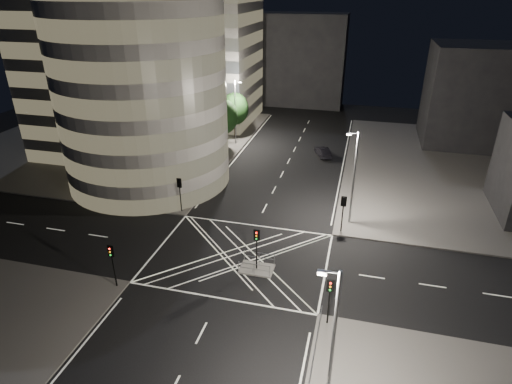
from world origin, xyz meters
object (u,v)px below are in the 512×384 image
(traffic_signal_fl, at_px, (180,189))
(traffic_signal_nl, at_px, (112,258))
(sedan, at_px, (323,152))
(traffic_signal_fr, at_px, (343,208))
(street_lamp_left_far, at_px, (236,110))
(street_lamp_right_far, at_px, (353,175))
(central_island, at_px, (257,269))
(traffic_signal_island, at_px, (257,242))
(street_lamp_right_near, at_px, (332,340))
(traffic_signal_nr, at_px, (330,293))
(street_lamp_left_near, at_px, (191,149))

(traffic_signal_fl, xyz_separation_m, traffic_signal_nl, (0.00, -13.60, 0.00))
(traffic_signal_fl, distance_m, sedan, 25.27)
(traffic_signal_fl, height_order, traffic_signal_fr, same)
(street_lamp_left_far, height_order, street_lamp_right_far, same)
(central_island, relative_size, traffic_signal_island, 0.75)
(central_island, bearing_deg, street_lamp_right_near, -59.25)
(central_island, bearing_deg, street_lamp_right_far, 54.70)
(traffic_signal_fr, xyz_separation_m, street_lamp_right_far, (0.64, 2.20, 2.63))
(traffic_signal_nr, height_order, street_lamp_right_near, street_lamp_right_near)
(traffic_signal_island, distance_m, sedan, 29.85)
(traffic_signal_nl, height_order, street_lamp_right_far, street_lamp_right_far)
(street_lamp_right_near, bearing_deg, central_island, 120.75)
(street_lamp_left_near, xyz_separation_m, sedan, (13.96, 16.16, -4.85))
(traffic_signal_nr, xyz_separation_m, street_lamp_right_near, (0.64, -7.20, 2.63))
(central_island, distance_m, traffic_signal_island, 2.84)
(traffic_signal_nl, xyz_separation_m, traffic_signal_fr, (17.60, 13.60, 0.00))
(traffic_signal_nr, height_order, street_lamp_left_near, street_lamp_left_near)
(traffic_signal_island, bearing_deg, central_island, 0.00)
(traffic_signal_nl, height_order, traffic_signal_island, same)
(traffic_signal_island, xyz_separation_m, street_lamp_left_near, (-11.44, 13.50, 2.63))
(traffic_signal_island, height_order, street_lamp_left_far, street_lamp_left_far)
(traffic_signal_fl, distance_m, traffic_signal_nr, 22.24)
(street_lamp_left_near, bearing_deg, street_lamp_right_far, -9.03)
(traffic_signal_nl, height_order, traffic_signal_nr, same)
(traffic_signal_fl, relative_size, street_lamp_right_near, 0.40)
(street_lamp_left_far, height_order, sedan, street_lamp_left_far)
(traffic_signal_fl, distance_m, street_lamp_left_near, 5.86)
(street_lamp_left_near, bearing_deg, central_island, -49.73)
(street_lamp_left_far, relative_size, street_lamp_right_near, 1.00)
(traffic_signal_fr, distance_m, street_lamp_left_far, 29.63)
(traffic_signal_fr, distance_m, traffic_signal_island, 10.73)
(traffic_signal_fr, height_order, street_lamp_left_near, street_lamp_left_near)
(street_lamp_right_near, bearing_deg, traffic_signal_island, 120.75)
(traffic_signal_nl, relative_size, street_lamp_left_near, 0.40)
(central_island, xyz_separation_m, traffic_signal_nl, (-10.80, -5.30, 2.84))
(street_lamp_left_near, relative_size, street_lamp_right_far, 1.00)
(central_island, xyz_separation_m, street_lamp_left_near, (-11.44, 13.50, 5.47))
(traffic_signal_nr, distance_m, street_lamp_right_near, 7.69)
(traffic_signal_nl, distance_m, traffic_signal_nr, 17.60)
(traffic_signal_nl, bearing_deg, street_lamp_left_near, 91.94)
(traffic_signal_fr, height_order, street_lamp_left_far, street_lamp_left_far)
(central_island, distance_m, street_lamp_left_far, 33.95)
(central_island, xyz_separation_m, traffic_signal_island, (0.00, 0.00, 2.84))
(central_island, distance_m, traffic_signal_nl, 12.36)
(traffic_signal_island, bearing_deg, street_lamp_left_far, 109.95)
(traffic_signal_fr, xyz_separation_m, street_lamp_left_near, (-18.24, 5.20, 2.63))
(street_lamp_left_far, bearing_deg, traffic_signal_fl, -88.43)
(traffic_signal_nr, xyz_separation_m, sedan, (-4.28, 34.96, -2.23))
(traffic_signal_fl, bearing_deg, traffic_signal_nr, -37.69)
(central_island, xyz_separation_m, traffic_signal_fl, (-10.80, 8.30, 2.84))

